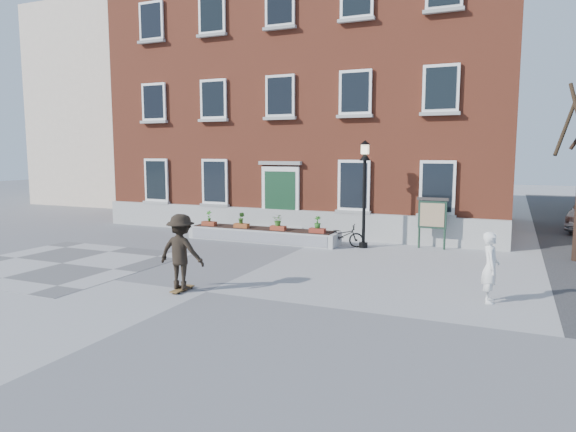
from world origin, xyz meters
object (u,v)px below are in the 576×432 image
at_px(bystander, 490,267).
at_px(lamp_post, 364,179).
at_px(bicycle, 342,236).
at_px(skateboarder, 181,252).
at_px(notice_board, 432,214).

bearing_deg(bystander, lamp_post, 33.41).
relative_size(bicycle, lamp_post, 0.41).
height_order(bicycle, skateboarder, skateboarder).
bearing_deg(bystander, skateboarder, 100.36).
bearing_deg(notice_board, skateboarder, -120.40).
distance_m(lamp_post, skateboarder, 8.23).
height_order(bicycle, bystander, bystander).
height_order(bicycle, notice_board, notice_board).
bearing_deg(notice_board, bystander, -70.68).
bearing_deg(lamp_post, notice_board, 18.62).
bearing_deg(notice_board, lamp_post, -161.38).
xyz_separation_m(notice_board, skateboarder, (-4.95, -8.44, -0.24)).
height_order(bystander, lamp_post, lamp_post).
bearing_deg(bicycle, notice_board, -82.14).
relative_size(notice_board, skateboarder, 0.95).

